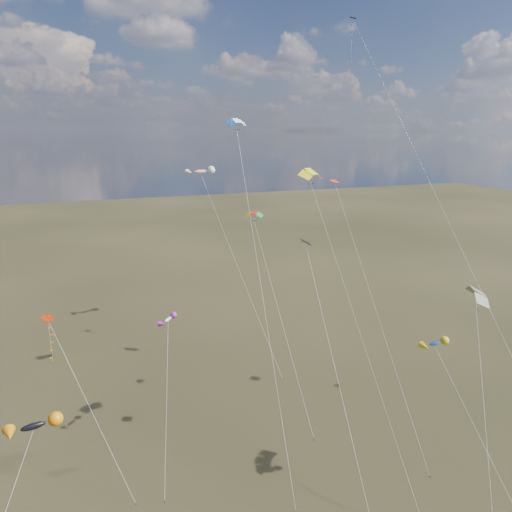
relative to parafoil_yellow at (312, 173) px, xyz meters
name	(u,v)px	position (x,y,z in m)	size (l,w,h in m)	color
diamond_navy_tall	(369,72)	(12.70, 11.29, 9.92)	(6.75, 31.01, 43.45)	#0D0E4E
diamond_black_mid	(324,322)	(-0.96, -4.97, -11.79)	(1.50, 16.54, 21.49)	black
diamond_red_low	(54,346)	(-22.49, 5.11, -14.96)	(6.39, 8.50, 15.04)	#A71C00
diamond_orange_center	(363,270)	(6.22, 0.44, -9.59)	(4.25, 13.87, 26.03)	#EA4014
parafoil_yellow	(312,173)	(0.00, 0.00, 0.00)	(5.35, 15.22, 28.00)	yellow
parafoil_blue_white	(237,123)	(-2.54, 12.84, 4.39)	(3.24, 21.82, 32.45)	#114EAF
parafoil_striped	(479,292)	(9.13, -10.83, -8.48)	(7.75, 12.81, 19.59)	gold
parafoil_tricolor	(254,214)	(0.87, 16.72, -6.44)	(2.40, 18.14, 21.47)	#CEC009
novelty_black_orange	(33,427)	(-23.58, -4.48, -16.48)	(6.85, 7.52, 11.34)	black
novelty_white_purple	(168,320)	(-12.34, 4.79, -13.90)	(3.41, 8.94, 13.78)	white
novelty_redwhite_stripe	(201,172)	(-2.03, 32.13, -2.41)	(7.22, 21.58, 25.58)	red
novelty_blue_yellow	(436,345)	(6.08, -10.22, -12.73)	(3.42, 12.55, 15.04)	#1C54B4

